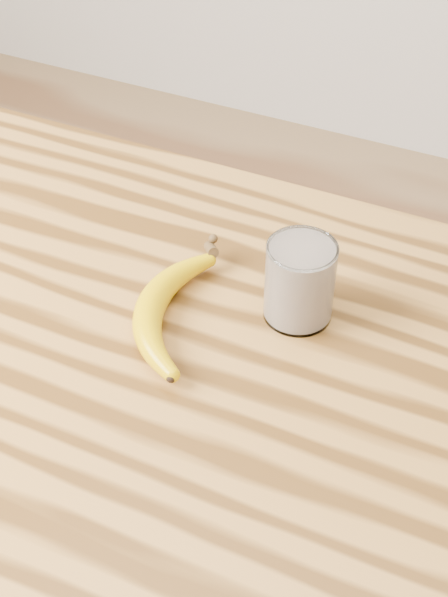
% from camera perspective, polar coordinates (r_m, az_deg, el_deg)
% --- Properties ---
extents(table, '(1.20, 0.80, 0.90)m').
position_cam_1_polar(table, '(1.08, -0.74, -9.78)').
color(table, '#9F6D2E').
rests_on(table, ground).
extents(smoothie_glass, '(0.09, 0.09, 0.11)m').
position_cam_1_polar(smoothie_glass, '(1.02, 5.22, 1.18)').
color(smoothie_glass, white).
rests_on(smoothie_glass, table).
extents(banana, '(0.18, 0.33, 0.04)m').
position_cam_1_polar(banana, '(1.03, -5.13, -0.62)').
color(banana, '#CFA400').
rests_on(banana, table).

